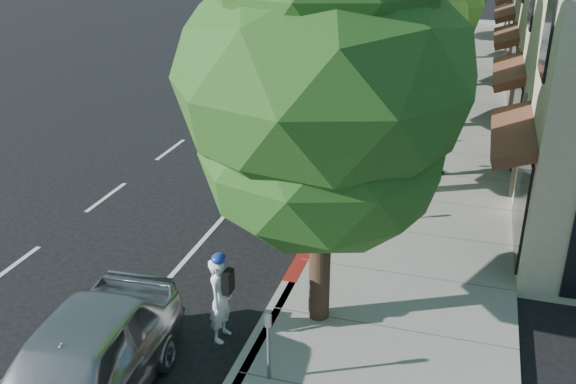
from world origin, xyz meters
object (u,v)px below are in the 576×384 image
at_px(bicycle, 318,191).
at_px(dark_sedan, 319,105).
at_px(street_tree_2, 410,4).
at_px(street_tree_1, 381,38).
at_px(near_car_a, 76,372).
at_px(pedestrian, 433,146).
at_px(street_tree_0, 324,84).
at_px(dark_suv_far, 374,40).
at_px(cyclist, 221,299).
at_px(white_pickup, 351,69).
at_px(silver_suv, 281,140).

distance_m(bicycle, dark_sedan, 7.44).
relative_size(street_tree_2, dark_sedan, 1.71).
distance_m(street_tree_1, dark_sedan, 7.87).
relative_size(street_tree_1, bicycle, 3.77).
bearing_deg(bicycle, near_car_a, 151.65).
bearing_deg(pedestrian, street_tree_0, 39.05).
bearing_deg(bicycle, street_tree_1, -69.60).
height_order(bicycle, dark_suv_far, dark_suv_far).
relative_size(street_tree_1, cyclist, 4.28).
relative_size(street_tree_2, pedestrian, 4.26).
bearing_deg(bicycle, white_pickup, -9.59).
bearing_deg(cyclist, street_tree_0, -55.57).
distance_m(street_tree_0, street_tree_1, 6.01).
xyz_separation_m(dark_sedan, dark_suv_far, (0.00, 12.15, 0.21)).
height_order(dark_suv_far, near_car_a, dark_suv_far).
bearing_deg(dark_suv_far, near_car_a, -86.92).
bearing_deg(street_tree_0, pedestrian, 79.97).
relative_size(street_tree_0, pedestrian, 4.49).
distance_m(street_tree_0, white_pickup, 17.98).
xyz_separation_m(street_tree_0, near_car_a, (-2.98, -3.50, -3.88)).
xyz_separation_m(street_tree_0, bicycle, (-1.30, 5.00, -4.22)).
xyz_separation_m(bicycle, dark_sedan, (-1.80, 7.21, 0.21)).
bearing_deg(street_tree_2, street_tree_1, -90.00).
xyz_separation_m(cyclist, bicycle, (0.30, 6.00, -0.34)).
relative_size(street_tree_0, white_pickup, 1.26).
bearing_deg(bicycle, street_tree_0, 177.41).
xyz_separation_m(dark_suv_far, pedestrian, (4.51, -16.40, 0.09)).
height_order(street_tree_2, near_car_a, street_tree_2).
bearing_deg(cyclist, bicycle, -0.43).
bearing_deg(street_tree_1, cyclist, -102.88).
bearing_deg(silver_suv, street_tree_2, 48.59).
distance_m(dark_sedan, near_car_a, 15.71).
height_order(street_tree_0, dark_suv_far, street_tree_0).
xyz_separation_m(street_tree_1, silver_suv, (-3.10, 1.50, -3.52)).
xyz_separation_m(street_tree_0, street_tree_2, (0.00, 12.00, -0.27)).
bearing_deg(silver_suv, street_tree_1, -32.67).
height_order(cyclist, dark_sedan, cyclist).
bearing_deg(bicycle, dark_suv_far, -11.86).
height_order(silver_suv, near_car_a, silver_suv).
relative_size(street_tree_0, street_tree_2, 1.05).
relative_size(dark_suv_far, pedestrian, 3.13).
bearing_deg(street_tree_2, white_pickup, 118.91).
relative_size(cyclist, near_car_a, 0.34).
bearing_deg(dark_suv_far, street_tree_1, -77.59).
bearing_deg(street_tree_0, bicycle, 104.57).
relative_size(cyclist, dark_sedan, 0.39).
bearing_deg(white_pickup, dark_sedan, -90.15).
height_order(street_tree_0, silver_suv, street_tree_0).
height_order(street_tree_0, street_tree_1, street_tree_0).
distance_m(street_tree_1, pedestrian, 4.17).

